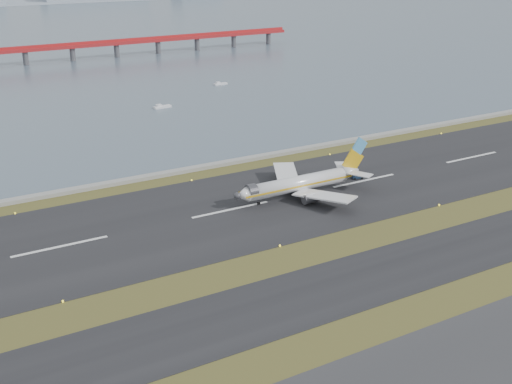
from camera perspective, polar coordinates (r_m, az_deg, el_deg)
ground at (r=128.85m, az=3.89°, el=-6.17°), size 1000.00×1000.00×0.00m
taxiway_strip at (r=120.26m, az=7.05°, el=-8.42°), size 1000.00×18.00×0.10m
runway_strip at (r=152.27m, az=-2.28°, el=-1.59°), size 1000.00×45.00×0.10m
seawall at (r=177.55m, az=-6.74°, el=1.86°), size 1000.00×2.50×1.00m
red_pier at (r=358.68m, az=-16.05°, el=12.28°), size 260.00×5.00×10.20m
airliner at (r=159.76m, az=4.14°, el=0.82°), size 38.52×32.89×12.80m
pushback_tug at (r=173.80m, az=8.97°, el=1.46°), size 3.32×2.38×1.92m
workboat_near at (r=248.90m, az=-8.38°, el=7.51°), size 6.96×2.72×1.65m
workboat_far at (r=287.74m, az=-3.20°, el=9.58°), size 6.21×2.20×1.49m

